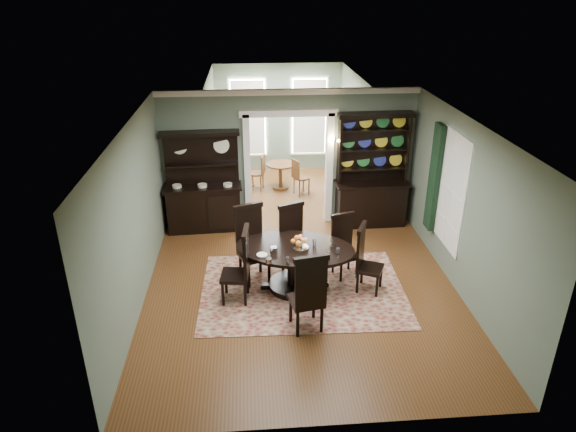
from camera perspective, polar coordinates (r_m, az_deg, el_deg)
The scene contains 19 objects.
room at distance 8.47m, azimuth 1.66°, elevation 0.66°, with size 5.51×6.01×3.01m.
parlor at distance 13.66m, azimuth -0.80°, elevation 9.87°, with size 3.51×3.50×3.01m.
doorway_trim at distance 11.21m, azimuth 0.06°, elevation 7.04°, with size 2.08×0.25×2.57m.
right_window at distance 9.89m, azimuth 16.83°, elevation 3.36°, with size 0.15×1.47×2.12m.
wall_sconce at distance 11.10m, azimuth 5.07°, elevation 8.23°, with size 0.27×0.21×0.21m.
rug at distance 9.25m, azimuth 1.65°, elevation -8.16°, with size 3.58×2.56×0.01m, color maroon.
dining_table at distance 9.02m, azimuth 0.76°, elevation -4.89°, with size 2.34×2.34×0.82m.
centerpiece at distance 8.79m, azimuth 1.38°, elevation -3.36°, with size 1.43×0.92×0.23m.
chair_far_left at distance 9.29m, azimuth -4.10°, elevation -2.73°, with size 0.68×0.66×1.44m.
chair_far_mid at distance 9.50m, azimuth 0.61°, elevation -2.31°, with size 0.65×0.63×1.35m.
chair_far_right at distance 9.50m, azimuth 6.19°, elevation -3.01°, with size 0.55×0.53×1.20m.
chair_end_left at distance 8.66m, azimuth -5.25°, elevation -5.32°, with size 0.52×0.55×1.35m.
chair_end_right at distance 9.04m, azimuth 8.54°, elevation -4.51°, with size 0.59×0.60×1.24m.
chair_near at distance 7.86m, azimuth 2.33°, elevation -8.39°, with size 0.60×0.58×1.41m.
sideboard at distance 11.28m, azimuth -9.37°, elevation 2.18°, with size 1.68×0.67×2.18m.
welsh_dresser at distance 11.47m, azimuth 9.24°, elevation 3.39°, with size 1.63×0.63×2.52m.
parlor_table at distance 13.45m, azimuth -0.84°, elevation 4.88°, with size 0.75×0.75×0.69m.
parlor_chair_left at distance 13.38m, azimuth -3.24°, elevation 4.95°, with size 0.43×0.42×0.94m.
parlor_chair_right at distance 13.03m, azimuth 1.26°, elevation 4.47°, with size 0.45×0.45×0.95m.
Camera 1 is at (-0.85, -7.64, 5.05)m, focal length 32.00 mm.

